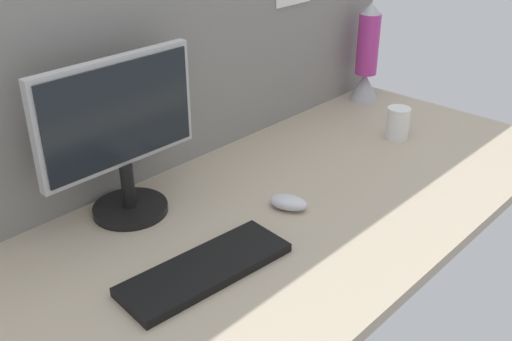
# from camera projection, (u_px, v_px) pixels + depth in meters

# --- Properties ---
(ground_plane) EXTENTS (1.80, 0.80, 0.03)m
(ground_plane) POSITION_uv_depth(u_px,v_px,m) (278.00, 212.00, 1.47)
(ground_plane) COLOR tan
(cubicle_wall_back) EXTENTS (1.80, 0.06, 0.59)m
(cubicle_wall_back) POSITION_uv_depth(u_px,v_px,m) (173.00, 60.00, 1.55)
(cubicle_wall_back) COLOR gray
(cubicle_wall_back) RESTS_ON ground_plane
(monitor) EXTENTS (0.41, 0.18, 0.38)m
(monitor) POSITION_uv_depth(u_px,v_px,m) (120.00, 131.00, 1.35)
(monitor) COLOR black
(monitor) RESTS_ON ground_plane
(keyboard) EXTENTS (0.38, 0.16, 0.02)m
(keyboard) POSITION_uv_depth(u_px,v_px,m) (206.00, 269.00, 1.22)
(keyboard) COLOR black
(keyboard) RESTS_ON ground_plane
(mouse) EXTENTS (0.09, 0.11, 0.03)m
(mouse) POSITION_uv_depth(u_px,v_px,m) (288.00, 202.00, 1.45)
(mouse) COLOR silver
(mouse) RESTS_ON ground_plane
(mug_ceramic_white) EXTENTS (0.10, 0.07, 0.10)m
(mug_ceramic_white) POSITION_uv_depth(u_px,v_px,m) (398.00, 123.00, 1.80)
(mug_ceramic_white) COLOR white
(mug_ceramic_white) RESTS_ON ground_plane
(lava_lamp) EXTENTS (0.10, 0.10, 0.34)m
(lava_lamp) POSITION_uv_depth(u_px,v_px,m) (367.00, 60.00, 2.06)
(lava_lamp) COLOR #A5A5AD
(lava_lamp) RESTS_ON ground_plane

